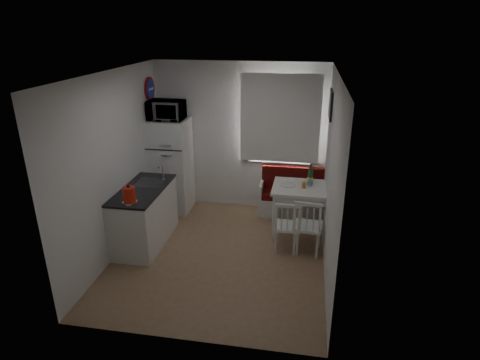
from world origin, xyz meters
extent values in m
cube|color=#8B634A|center=(0.00, 0.00, 0.00)|extent=(3.00, 3.50, 0.02)
cube|color=white|center=(0.00, 0.00, 2.60)|extent=(3.00, 3.50, 0.02)
cube|color=white|center=(0.00, 1.75, 1.30)|extent=(3.00, 0.02, 2.60)
cube|color=white|center=(0.00, -1.75, 1.30)|extent=(3.00, 0.02, 2.60)
cube|color=white|center=(-1.50, 0.00, 1.30)|extent=(0.02, 3.50, 2.60)
cube|color=white|center=(1.50, 0.00, 1.30)|extent=(0.02, 3.50, 2.60)
cube|color=white|center=(0.70, 1.72, 1.62)|extent=(1.22, 0.06, 1.47)
cube|color=white|center=(0.70, 1.65, 1.68)|extent=(1.35, 0.02, 1.50)
cube|color=white|center=(-1.20, 0.15, 0.43)|extent=(0.60, 1.30, 0.86)
cube|color=black|center=(-1.20, 0.15, 0.89)|extent=(0.62, 1.32, 0.03)
cube|color=#99999E|center=(-1.18, 0.40, 0.85)|extent=(0.40, 0.40, 0.10)
cylinder|color=silver|center=(-1.02, 0.58, 1.03)|extent=(0.02, 0.02, 0.26)
cylinder|color=#1A2A9E|center=(-1.47, 1.45, 2.15)|extent=(0.03, 0.40, 0.40)
cube|color=black|center=(1.48, 1.10, 2.05)|extent=(0.04, 0.52, 0.42)
cube|color=white|center=(0.98, 1.48, 0.16)|extent=(1.17, 0.45, 0.32)
cube|color=#560C0B|center=(0.98, 1.48, 0.38)|extent=(1.12, 0.42, 0.11)
cube|color=#560C0B|center=(0.98, 1.65, 0.63)|extent=(1.12, 0.09, 0.42)
cube|color=white|center=(1.21, 0.86, 0.78)|extent=(1.08, 0.76, 0.04)
cube|color=white|center=(1.21, 0.86, 0.69)|extent=(0.97, 0.65, 0.13)
cylinder|color=white|center=(1.21, 0.86, 0.38)|extent=(0.06, 0.06, 0.76)
cube|color=white|center=(0.96, 0.29, 0.39)|extent=(0.39, 0.37, 0.04)
cube|color=white|center=(0.96, 0.13, 0.61)|extent=(0.37, 0.04, 0.40)
cube|color=white|center=(1.25, 0.29, 0.42)|extent=(0.45, 0.43, 0.04)
cube|color=white|center=(1.25, 0.12, 0.65)|extent=(0.39, 0.08, 0.43)
cube|color=white|center=(-1.18, 1.40, 0.83)|extent=(0.66, 0.66, 1.66)
imported|color=white|center=(-1.18, 1.35, 1.82)|extent=(0.59, 0.40, 0.33)
cylinder|color=red|center=(-1.15, -0.38, 1.03)|extent=(0.20, 0.20, 0.27)
cylinder|color=orange|center=(1.16, 0.81, 0.85)|extent=(0.06, 0.06, 0.10)
cylinder|color=#71A2C0|center=(1.25, 0.91, 0.85)|extent=(0.06, 0.06, 0.10)
cylinder|color=white|center=(0.91, 0.88, 0.81)|extent=(0.24, 0.24, 0.02)
camera|label=1|loc=(1.14, -4.99, 3.19)|focal=30.00mm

